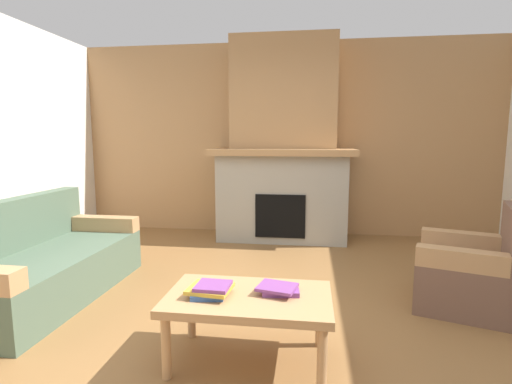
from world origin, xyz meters
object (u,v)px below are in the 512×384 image
Objects in this scene: fireplace at (283,154)px; couch at (42,265)px; armchair at (475,272)px; coffee_table at (249,303)px.

fireplace reaches higher than couch.
couch is 3.63m from armchair.
couch is at bearing -175.32° from armchair.
couch is 1.87× the size of armchair.
coffee_table is at bearing -89.82° from fireplace.
couch reaches higher than coffee_table.
armchair is (3.62, 0.30, 0.01)m from couch.
couch is at bearing -129.51° from fireplace.
coffee_table is (0.01, -3.03, -0.79)m from fireplace.
fireplace is at bearing 90.18° from coffee_table.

